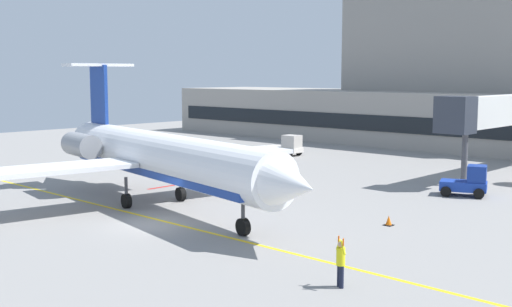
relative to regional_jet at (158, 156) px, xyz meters
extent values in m
cube|color=gray|center=(3.70, -3.46, -3.17)|extent=(120.00, 120.00, 0.10)
cube|color=yellow|center=(3.70, -2.41, -3.12)|extent=(108.00, 0.24, 0.01)
cube|color=red|center=(-5.20, 7.05, -3.12)|extent=(0.30, 8.00, 0.01)
cube|color=gray|center=(-2.87, 43.12, -0.03)|extent=(77.15, 13.17, 6.17)
cube|color=gray|center=(-2.96, 46.41, 9.16)|extent=(27.42, 9.22, 12.21)
cube|color=black|center=(-2.87, 36.49, -0.37)|extent=(74.06, 0.12, 1.78)
cube|color=silver|center=(10.30, 27.97, 2.17)|extent=(1.40, 17.13, 2.40)
cube|color=#2D333D|center=(10.30, 18.51, 2.17)|extent=(2.40, 2.00, 2.64)
cylinder|color=#4C4C51|center=(10.30, 20.21, -1.08)|extent=(0.44, 0.44, 4.09)
cylinder|color=white|center=(0.55, -0.10, 0.03)|extent=(22.78, 6.88, 2.92)
cube|color=navy|center=(0.55, -0.10, -0.78)|extent=(20.51, 6.19, 0.52)
cone|color=white|center=(12.69, -2.28, 0.03)|extent=(3.66, 3.38, 2.86)
cone|color=white|center=(-11.87, 2.14, 0.03)|extent=(4.17, 3.11, 2.48)
cube|color=white|center=(-0.22, 6.12, -0.41)|extent=(4.91, 9.50, 0.28)
cube|color=white|center=(-2.34, -5.66, -0.41)|extent=(4.91, 9.50, 0.28)
cylinder|color=gray|center=(-6.17, 3.45, 0.25)|extent=(3.73, 2.20, 1.60)
cylinder|color=gray|center=(-6.98, -1.08, 0.25)|extent=(3.73, 2.20, 1.60)
cube|color=navy|center=(-8.80, 1.58, 3.59)|extent=(2.63, 0.70, 4.20)
cube|color=white|center=(-8.80, 1.58, 5.69)|extent=(2.84, 4.95, 0.20)
cylinder|color=#3F3F44|center=(9.01, -1.62, -1.83)|extent=(0.20, 0.20, 1.24)
cylinder|color=black|center=(9.01, -1.62, -2.67)|extent=(0.95, 0.50, 0.90)
cylinder|color=#3F3F44|center=(-0.23, 1.97, -1.83)|extent=(0.20, 0.20, 1.24)
cylinder|color=black|center=(-0.23, 1.97, -2.67)|extent=(0.95, 0.50, 0.90)
cylinder|color=#3F3F44|center=(-0.90, -1.76, -1.83)|extent=(0.20, 0.20, 1.24)
cylinder|color=black|center=(-0.90, -1.76, -2.67)|extent=(0.95, 0.50, 0.90)
cube|color=silver|center=(-11.32, 24.67, -2.53)|extent=(4.12, 1.68, 0.48)
cube|color=#B8B1A9|center=(-10.18, 24.70, -1.66)|extent=(1.67, 1.45, 1.25)
cylinder|color=black|center=(-9.92, 25.49, -2.77)|extent=(0.71, 0.30, 0.70)
cylinder|color=black|center=(-9.87, 23.94, -2.77)|extent=(0.71, 0.30, 0.70)
cylinder|color=black|center=(-12.77, 25.40, -2.77)|extent=(0.71, 0.30, 0.70)
cylinder|color=black|center=(-12.72, 23.85, -2.77)|extent=(0.71, 0.30, 0.70)
cube|color=#19389E|center=(12.17, 16.30, -2.45)|extent=(3.38, 2.61, 0.65)
cube|color=navy|center=(12.95, 16.61, -1.57)|extent=(1.65, 1.80, 1.11)
cylinder|color=black|center=(12.84, 17.44, -2.77)|extent=(0.75, 0.52, 0.70)
cylinder|color=black|center=(13.44, 15.93, -2.77)|extent=(0.75, 0.52, 0.70)
cylinder|color=black|center=(10.89, 16.66, -2.77)|extent=(0.75, 0.52, 0.70)
cylinder|color=black|center=(11.49, 15.16, -2.77)|extent=(0.75, 0.52, 0.70)
cylinder|color=#191E33|center=(17.44, -4.78, -2.69)|extent=(0.18, 0.18, 0.87)
cylinder|color=#191E33|center=(17.27, -4.68, -2.69)|extent=(0.18, 0.18, 0.87)
cylinder|color=yellow|center=(17.35, -4.73, -1.91)|extent=(0.34, 0.34, 0.70)
sphere|color=tan|center=(17.35, -4.73, -1.44)|extent=(0.24, 0.24, 0.24)
cylinder|color=yellow|center=(17.54, -4.84, -1.50)|extent=(0.38, 0.28, 0.50)
cylinder|color=#F2590C|center=(17.54, -4.84, -1.28)|extent=(0.06, 0.06, 0.28)
cylinder|color=yellow|center=(17.16, -4.62, -1.50)|extent=(0.38, 0.28, 0.50)
cylinder|color=#F2590C|center=(17.16, -4.62, -1.28)|extent=(0.06, 0.06, 0.28)
cone|color=orange|center=(13.19, 5.38, -2.85)|extent=(0.36, 0.36, 0.55)
cube|color=black|center=(13.19, 5.38, -3.10)|extent=(0.47, 0.47, 0.04)
cone|color=orange|center=(0.82, 8.05, -2.85)|extent=(0.36, 0.36, 0.55)
cube|color=black|center=(0.82, 8.05, -3.10)|extent=(0.47, 0.47, 0.04)
camera|label=1|loc=(31.46, -24.24, 5.00)|focal=45.08mm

